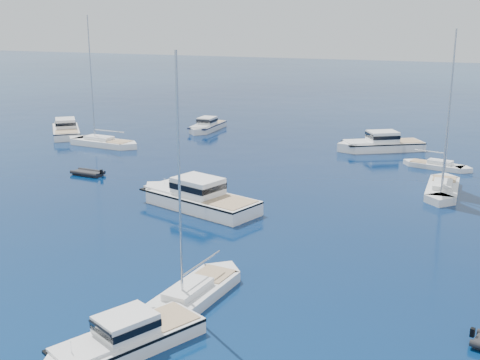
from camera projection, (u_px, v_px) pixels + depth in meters
name	position (u px, v px, depth m)	size (l,w,h in m)	color
ground	(77.00, 331.00, 30.91)	(400.00, 400.00, 0.00)	navy
motor_cruiser_near	(124.00, 351.00, 29.10)	(2.71, 8.85, 2.32)	silver
motor_cruiser_centre	(196.00, 207.00, 50.88)	(3.83, 12.53, 3.29)	white
motor_cruiser_far_l	(66.00, 135.00, 81.66)	(3.34, 10.90, 2.86)	silver
motor_cruiser_distant	(380.00, 150.00, 72.33)	(3.41, 11.13, 2.92)	white
motor_cruiser_horizon	(207.00, 130.00, 84.87)	(2.71, 8.87, 2.33)	silver
sailboat_fore	(192.00, 300.00, 34.27)	(2.55, 9.80, 14.40)	silver
sailboat_centre	(437.00, 168.00, 63.82)	(1.99, 7.66, 11.26)	white
sailboat_sails_r	(442.00, 193.00, 55.06)	(2.66, 10.21, 15.01)	silver
sailboat_far_l	(102.00, 145.00, 74.97)	(2.86, 10.99, 16.15)	white
tender_grey_far	(88.00, 175.00, 61.12)	(1.90, 3.43, 0.95)	black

